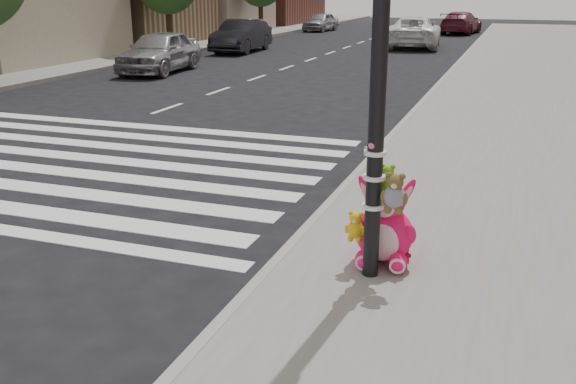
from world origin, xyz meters
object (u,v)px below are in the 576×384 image
at_px(signal_pole, 379,113).
at_px(car_dark_far, 241,36).
at_px(car_white_near, 414,32).
at_px(car_silver_far, 159,51).
at_px(pink_bunny, 384,227).
at_px(red_teddy, 406,254).

bearing_deg(signal_pole, car_dark_far, 116.71).
xyz_separation_m(car_dark_far, car_white_near, (7.23, 4.97, 0.02)).
bearing_deg(car_white_near, car_silver_far, 55.60).
relative_size(car_dark_far, car_white_near, 0.82).
relative_size(pink_bunny, car_silver_far, 0.22).
bearing_deg(car_silver_far, car_white_near, 55.62).
height_order(car_silver_far, car_dark_far, car_silver_far).
bearing_deg(signal_pole, pink_bunny, 84.41).
bearing_deg(car_white_near, signal_pole, 92.66).
bearing_deg(car_dark_far, car_silver_far, -91.35).
bearing_deg(car_white_near, car_dark_far, 28.93).
relative_size(red_teddy, car_silver_far, 0.04).
height_order(red_teddy, car_dark_far, car_dark_far).
bearing_deg(car_white_near, red_teddy, 93.36).
distance_m(car_dark_far, car_white_near, 8.78).
xyz_separation_m(signal_pole, car_white_near, (-3.94, 27.18, -1.07)).
height_order(car_silver_far, car_white_near, car_white_near).
bearing_deg(red_teddy, pink_bunny, -174.32).
bearing_deg(car_dark_far, pink_bunny, -65.75).
xyz_separation_m(signal_pole, car_dark_far, (-11.18, 22.21, -1.09)).
height_order(signal_pole, red_teddy, signal_pole).
height_order(pink_bunny, car_white_near, car_white_near).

